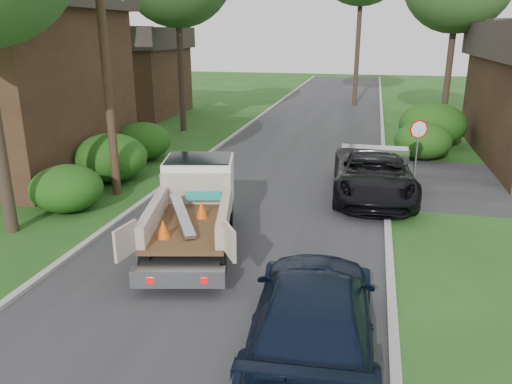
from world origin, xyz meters
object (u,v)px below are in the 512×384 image
Objects in this scene: utility_pole at (104,47)px; black_pickup at (373,173)px; stop_sign at (418,138)px; house_left_far at (127,70)px; navy_suv at (313,313)px; flatbed_truck at (196,199)px.

utility_pole is 10.24m from black_pickup.
stop_sign is at bearing 49.88° from black_pickup.
navy_suv is at bearing -57.03° from house_left_far.
black_pickup is (9.08, 1.86, -4.34)m from utility_pole.
house_left_far is at bearing 108.35° from flatbed_truck.
black_pickup is (-1.60, -2.15, -0.94)m from stop_sign.
house_left_far reaches higher than stop_sign.
house_left_far is at bearing 115.23° from utility_pole.
stop_sign is 0.45× the size of navy_suv.
black_pickup is at bearing -99.50° from navy_suv.
utility_pole is at bearing 130.29° from flatbed_truck.
flatbed_truck is (4.18, -3.13, -4.03)m from utility_pole.
black_pickup is at bearing -41.55° from house_left_far.
utility_pole is at bearing -64.77° from house_left_far.
stop_sign reaches higher than navy_suv.
black_pickup is (17.10, -15.15, -2.22)m from house_left_far.
utility_pole is 1.32× the size of house_left_far.
utility_pole reaches higher than house_left_far.
utility_pole is 1.67× the size of black_pickup.
stop_sign is 0.33× the size of house_left_far.
utility_pole is 6.59m from flatbed_truck.
house_left_far is 29.67m from navy_suv.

